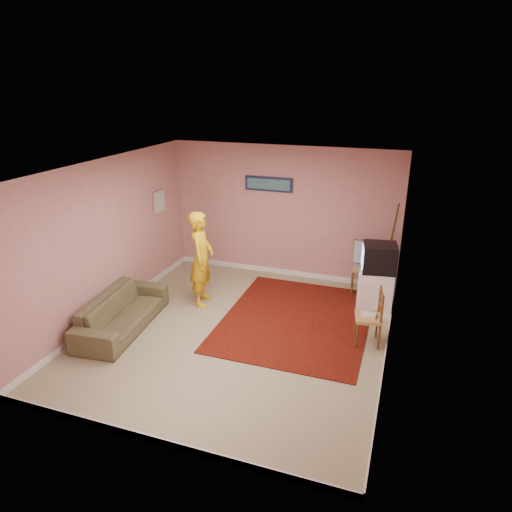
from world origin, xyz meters
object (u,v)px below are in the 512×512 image
(chair_b, at_px, (369,311))
(person, at_px, (202,259))
(crt_tv, at_px, (379,258))
(chair_a, at_px, (364,262))
(tv_cabinet, at_px, (376,291))
(sofa, at_px, (122,312))

(chair_b, bearing_deg, person, -108.57)
(crt_tv, bearing_deg, chair_b, -99.17)
(chair_b, xyz_separation_m, person, (-2.91, 0.41, 0.30))
(chair_b, relative_size, person, 0.28)
(crt_tv, distance_m, chair_a, 0.86)
(tv_cabinet, distance_m, chair_b, 1.13)
(crt_tv, distance_m, sofa, 4.27)
(sofa, relative_size, person, 1.14)
(crt_tv, xyz_separation_m, person, (-2.91, -0.71, -0.13))
(chair_a, distance_m, person, 2.99)
(crt_tv, bearing_deg, tv_cabinet, -0.00)
(tv_cabinet, xyz_separation_m, crt_tv, (-0.01, -0.00, 0.60))
(chair_a, height_order, chair_b, chair_a)
(tv_cabinet, bearing_deg, sofa, -152.65)
(chair_b, distance_m, sofa, 3.84)
(tv_cabinet, distance_m, sofa, 4.22)
(tv_cabinet, xyz_separation_m, person, (-2.92, -0.71, 0.47))
(chair_b, height_order, person, person)
(crt_tv, relative_size, chair_b, 1.29)
(crt_tv, xyz_separation_m, chair_a, (-0.30, 0.71, -0.39))
(chair_b, bearing_deg, crt_tv, 169.08)
(sofa, bearing_deg, chair_b, -83.45)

